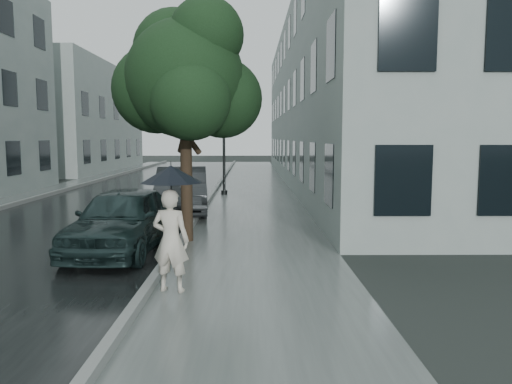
{
  "coord_description": "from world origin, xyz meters",
  "views": [
    {
      "loc": [
        0.1,
        -8.93,
        2.5
      ],
      "look_at": [
        0.21,
        2.03,
        1.3
      ],
      "focal_mm": 35.0,
      "sensor_mm": 36.0,
      "label": 1
    }
  ],
  "objects_px": {
    "pedestrian": "(171,240)",
    "car_near": "(123,219)",
    "car_far": "(182,190)",
    "lamp_post": "(220,125)",
    "street_tree": "(186,78)"
  },
  "relations": [
    {
      "from": "pedestrian",
      "to": "car_near",
      "type": "relative_size",
      "value": 0.4
    },
    {
      "from": "car_near",
      "to": "car_far",
      "type": "xyz_separation_m",
      "value": [
        0.5,
        5.7,
        0.05
      ]
    },
    {
      "from": "lamp_post",
      "to": "car_far",
      "type": "distance_m",
      "value": 5.8
    },
    {
      "from": "lamp_post",
      "to": "street_tree",
      "type": "bearing_deg",
      "value": -97.41
    },
    {
      "from": "pedestrian",
      "to": "lamp_post",
      "type": "xyz_separation_m",
      "value": [
        -0.03,
        13.8,
        2.17
      ]
    },
    {
      "from": "pedestrian",
      "to": "car_far",
      "type": "bearing_deg",
      "value": -70.58
    },
    {
      "from": "lamp_post",
      "to": "car_far",
      "type": "xyz_separation_m",
      "value": [
        -0.97,
        -5.25,
        -2.25
      ]
    },
    {
      "from": "car_near",
      "to": "car_far",
      "type": "bearing_deg",
      "value": 88.92
    },
    {
      "from": "street_tree",
      "to": "car_far",
      "type": "xyz_separation_m",
      "value": [
        -0.75,
        4.44,
        -3.15
      ]
    },
    {
      "from": "street_tree",
      "to": "car_near",
      "type": "height_order",
      "value": "street_tree"
    },
    {
      "from": "car_far",
      "to": "car_near",
      "type": "bearing_deg",
      "value": -101.51
    },
    {
      "from": "pedestrian",
      "to": "car_near",
      "type": "xyz_separation_m",
      "value": [
        -1.5,
        2.85,
        -0.13
      ]
    },
    {
      "from": "car_far",
      "to": "pedestrian",
      "type": "bearing_deg",
      "value": -89.78
    },
    {
      "from": "pedestrian",
      "to": "lamp_post",
      "type": "height_order",
      "value": "lamp_post"
    },
    {
      "from": "street_tree",
      "to": "lamp_post",
      "type": "relative_size",
      "value": 1.08
    }
  ]
}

